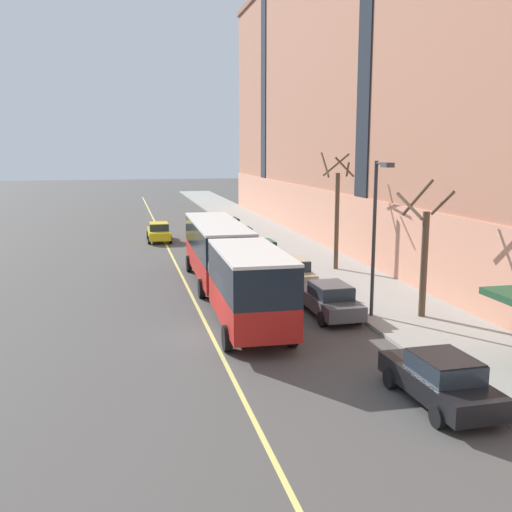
% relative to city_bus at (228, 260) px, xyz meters
% --- Properties ---
extents(ground_plane, '(260.00, 260.00, 0.00)m').
position_rel_city_bus_xyz_m(ground_plane, '(-1.59, -5.84, -2.05)').
color(ground_plane, '#4C4947').
extents(sidewalk, '(5.27, 160.00, 0.15)m').
position_rel_city_bus_xyz_m(sidewalk, '(7.71, -2.84, -1.97)').
color(sidewalk, '#9E9B93').
rests_on(sidewalk, ground).
extents(city_bus, '(3.13, 18.45, 3.52)m').
position_rel_city_bus_xyz_m(city_bus, '(0.00, 0.00, 0.00)').
color(city_bus, red).
rests_on(city_bus, ground).
extents(parked_car_champagne_1, '(2.08, 4.75, 1.56)m').
position_rel_city_bus_xyz_m(parked_car_champagne_1, '(4.02, 2.44, -1.26)').
color(parked_car_champagne_1, '#BCAD89').
rests_on(parked_car_champagne_1, ground).
extents(parked_car_darkgray_2, '(1.95, 4.82, 1.56)m').
position_rel_city_bus_xyz_m(parked_car_darkgray_2, '(3.96, -3.97, -1.26)').
color(parked_car_darkgray_2, '#4C4C51').
rests_on(parked_car_darkgray_2, ground).
extents(parked_car_black_3, '(2.10, 4.41, 1.56)m').
position_rel_city_bus_xyz_m(parked_car_black_3, '(3.82, 16.03, -1.26)').
color(parked_car_black_3, black).
rests_on(parked_car_black_3, ground).
extents(parked_car_black_4, '(2.11, 4.59, 1.56)m').
position_rel_city_bus_xyz_m(parked_car_black_4, '(4.02, 22.51, -1.26)').
color(parked_car_black_4, black).
rests_on(parked_car_black_4, ground).
extents(parked_car_black_5, '(2.05, 4.61, 1.56)m').
position_rel_city_bus_xyz_m(parked_car_black_5, '(3.95, -13.78, -1.26)').
color(parked_car_black_5, black).
rests_on(parked_car_black_5, ground).
extents(parked_car_green_7, '(2.09, 4.58, 1.56)m').
position_rel_city_bus_xyz_m(parked_car_green_7, '(3.87, 9.29, -1.26)').
color(parked_car_green_7, '#23603D').
rests_on(parked_car_green_7, ground).
extents(taxi_cab, '(1.95, 4.66, 1.56)m').
position_rel_city_bus_xyz_m(taxi_cab, '(-2.13, 20.49, -1.26)').
color(taxi_cab, yellow).
rests_on(taxi_cab, ground).
extents(street_tree_mid_block, '(2.01, 1.95, 6.06)m').
position_rel_city_bus_xyz_m(street_tree_mid_block, '(7.82, -5.32, 1.02)').
color(street_tree_mid_block, brown).
rests_on(street_tree_mid_block, sidewalk).
extents(street_tree_far_uptown, '(1.91, 1.89, 7.17)m').
position_rel_city_bus_xyz_m(street_tree_far_uptown, '(7.83, 5.66, 1.75)').
color(street_tree_far_uptown, brown).
rests_on(street_tree_far_uptown, sidewalk).
extents(street_lamp, '(0.36, 1.48, 6.88)m').
position_rel_city_bus_xyz_m(street_lamp, '(5.67, -5.02, 2.32)').
color(street_lamp, '#2D2D30').
rests_on(street_lamp, sidewalk).
extents(fire_hydrant, '(0.42, 0.24, 0.72)m').
position_rel_city_bus_xyz_m(fire_hydrant, '(5.57, -1.73, -1.55)').
color(fire_hydrant, red).
rests_on(fire_hydrant, sidewalk).
extents(lane_centerline, '(0.16, 140.00, 0.01)m').
position_rel_city_bus_xyz_m(lane_centerline, '(-1.70, -2.84, -2.04)').
color(lane_centerline, '#E0D66B').
rests_on(lane_centerline, ground).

